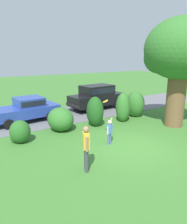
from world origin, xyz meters
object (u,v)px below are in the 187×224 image
object	(u,v)px
frisbee	(105,101)
child_thrower	(110,130)
parked_suv	(97,96)
oak_tree_large	(181,54)
parked_sedan	(26,109)
adult_onlooker	(86,146)

from	to	relation	value
frisbee	child_thrower	bearing A→B (deg)	-105.49
child_thrower	parked_suv	bearing A→B (deg)	61.30
frisbee	parked_suv	bearing A→B (deg)	60.02
oak_tree_large	frisbee	size ratio (longest dim) A/B	21.16
oak_tree_large	frisbee	distance (m)	5.50
parked_sedan	child_thrower	world-z (taller)	parked_sedan
child_thrower	frisbee	distance (m)	1.42
parked_sedan	adult_onlooker	distance (m)	7.35
parked_suv	child_thrower	bearing A→B (deg)	-118.70
adult_onlooker	parked_suv	bearing A→B (deg)	54.01
oak_tree_large	parked_suv	world-z (taller)	oak_tree_large
oak_tree_large	parked_sedan	distance (m)	9.97
parked_suv	adult_onlooker	xyz separation A→B (m)	(-5.54, -7.63, -0.09)
frisbee	oak_tree_large	bearing A→B (deg)	-4.38
oak_tree_large	parked_sedan	bearing A→B (deg)	142.96
parked_sedan	adult_onlooker	size ratio (longest dim) A/B	2.60
parked_sedan	child_thrower	size ratio (longest dim) A/B	3.52
oak_tree_large	parked_suv	distance (m)	6.96
parked_suv	frisbee	xyz separation A→B (m)	(-3.20, -5.54, 0.91)
frisbee	adult_onlooker	distance (m)	3.29
frisbee	adult_onlooker	xyz separation A→B (m)	(-2.34, -2.09, -1.01)
adult_onlooker	oak_tree_large	bearing A→B (deg)	13.07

